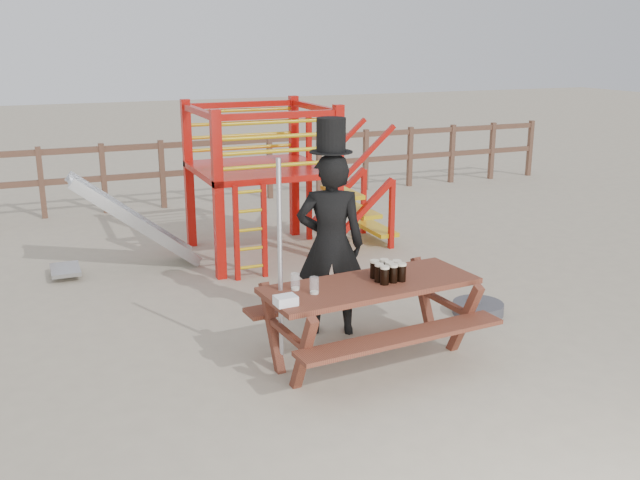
% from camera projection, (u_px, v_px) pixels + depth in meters
% --- Properties ---
extents(ground, '(60.00, 60.00, 0.00)m').
position_uv_depth(ground, '(363.00, 359.00, 6.70)').
color(ground, tan).
rests_on(ground, ground).
extents(back_fence, '(15.09, 0.09, 1.20)m').
position_uv_depth(back_fence, '(190.00, 165.00, 12.70)').
color(back_fence, brown).
rests_on(back_fence, ground).
extents(playground_fort, '(4.71, 1.84, 2.10)m').
position_uv_depth(playground_fort, '(255.00, 179.00, 9.63)').
color(playground_fort, '#B7120C').
rests_on(playground_fort, ground).
extents(picnic_table, '(2.08, 1.51, 0.77)m').
position_uv_depth(picnic_table, '(370.00, 312.00, 6.54)').
color(picnic_table, brown).
rests_on(picnic_table, ground).
extents(man_with_hat, '(0.79, 0.67, 2.18)m').
position_uv_depth(man_with_hat, '(331.00, 240.00, 7.06)').
color(man_with_hat, black).
rests_on(man_with_hat, ground).
extents(metal_pole, '(0.04, 0.04, 1.94)m').
position_uv_depth(metal_pole, '(280.00, 268.00, 6.22)').
color(metal_pole, '#B2B2B7').
rests_on(metal_pole, ground).
extents(parasol_base, '(0.55, 0.55, 0.23)m').
position_uv_depth(parasol_base, '(478.00, 308.00, 7.77)').
color(parasol_base, '#3E3E44').
rests_on(parasol_base, ground).
extents(paper_bag, '(0.19, 0.15, 0.08)m').
position_uv_depth(paper_bag, '(286.00, 300.00, 5.91)').
color(paper_bag, white).
rests_on(paper_bag, picnic_table).
extents(stout_pints, '(0.28, 0.28, 0.17)m').
position_uv_depth(stout_pints, '(388.00, 271.00, 6.51)').
color(stout_pints, black).
rests_on(stout_pints, picnic_table).
extents(empty_glasses, '(0.20, 0.24, 0.15)m').
position_uv_depth(empty_glasses, '(305.00, 284.00, 6.22)').
color(empty_glasses, silver).
rests_on(empty_glasses, picnic_table).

